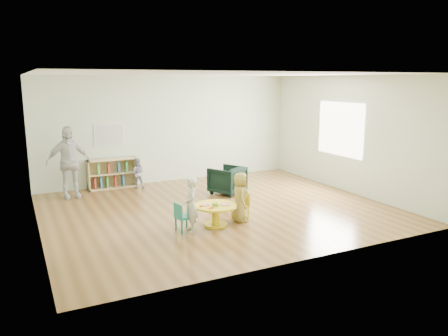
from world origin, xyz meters
The scene contains 11 objects.
room centered at (0.01, 0.00, 1.89)m, with size 7.10×7.00×2.80m.
activity_table centered at (-0.49, -0.95, 0.28)m, with size 0.80×0.80×0.45m.
kid_chair_left centered at (-1.17, -0.97, 0.28)m, with size 0.32×0.32×0.53m.
kid_chair_right centered at (0.13, -0.83, 0.29)m, with size 0.32×0.32×0.53m.
bookshelf centered at (-1.61, 2.86, 0.37)m, with size 1.20×0.30×0.75m.
alphabet_poster centered at (-1.60, 2.98, 1.35)m, with size 0.74×0.01×0.54m.
armchair centered at (0.75, 1.06, 0.33)m, with size 0.71×0.73×0.66m, color black.
child_left centered at (-1.02, -1.05, 0.49)m, with size 0.36×0.24×0.99m, color silver.
child_right centered at (0.04, -0.93, 0.48)m, with size 0.47×0.31×0.96m, color yellow.
toddler centered at (-1.04, 2.56, 0.38)m, with size 0.37×0.29×0.77m, color #1B1D45.
adult_caretaker centered at (-2.68, 2.30, 0.84)m, with size 0.98×0.41×1.67m, color silver.
Camera 1 is at (-3.79, -8.06, 2.68)m, focal length 35.00 mm.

